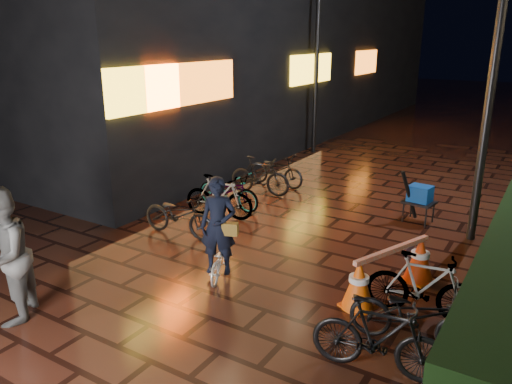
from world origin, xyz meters
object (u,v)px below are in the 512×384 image
Objects in this scene: cart_assembly at (419,196)px; cyclist at (219,241)px; bystander_person at (4,257)px; traffic_barrier at (391,271)px.

cyclist is at bearing -116.11° from cart_assembly.
traffic_barrier is (4.03, 3.32, -0.55)m from bystander_person.
cart_assembly is at bearing 97.79° from traffic_barrier.
cyclist reaches higher than traffic_barrier.
bystander_person is 1.12× the size of cyclist.
traffic_barrier is at bearing -82.21° from cart_assembly.
cyclist is 2.58m from traffic_barrier.
bystander_person reaches higher than cyclist.
bystander_person is 1.65× the size of cart_assembly.
cyclist is 0.92× the size of traffic_barrier.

